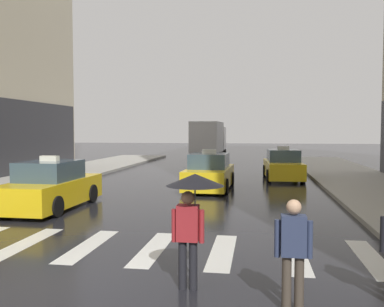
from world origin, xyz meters
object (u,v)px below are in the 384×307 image
Objects in this scene: taxi_third at (283,166)px; box_truck at (209,140)px; taxi_lead at (51,187)px; taxi_second at (210,173)px; pedestrian_plain_coat at (293,248)px; pedestrian_with_umbrella at (192,199)px.

taxi_third is 0.61× the size of box_truck.
taxi_lead is 0.99× the size of taxi_second.
taxi_second is at bearing -83.32° from box_truck.
box_truck reaches higher than taxi_third.
taxi_lead is 10.23m from pedestrian_plain_coat.
taxi_third is 13.68m from box_truck.
taxi_third is at bearing 52.16° from taxi_second.
taxi_third is at bearing 50.09° from taxi_lead.
pedestrian_with_umbrella is at bearing -83.97° from box_truck.
taxi_second is 11.92m from pedestrian_with_umbrella.
pedestrian_plain_coat is (4.62, -29.41, -0.91)m from box_truck.
box_truck reaches higher than taxi_second.
pedestrian_plain_coat is at bearing -78.03° from taxi_second.
taxi_lead is at bearing 136.54° from pedestrian_plain_coat.
taxi_third is 16.94m from pedestrian_plain_coat.
taxi_second and taxi_third have the same top height.
taxi_second is 12.71m from pedestrian_plain_coat.
pedestrian_with_umbrella is 1.78m from pedestrian_plain_coat.
box_truck is at bearing 113.66° from taxi_third.
pedestrian_with_umbrella is 1.18× the size of pedestrian_plain_coat.
taxi_third is (8.27, 9.89, 0.00)m from taxi_lead.
taxi_third is 16.53m from pedestrian_with_umbrella.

